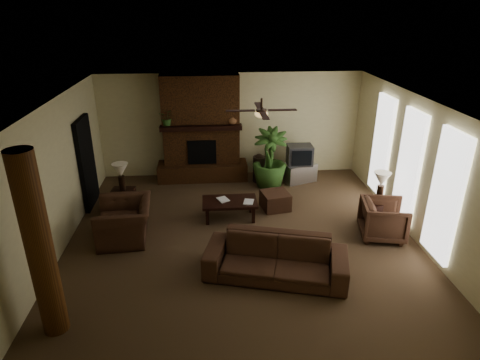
{
  "coord_description": "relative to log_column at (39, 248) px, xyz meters",
  "views": [
    {
      "loc": [
        -0.63,
        -7.38,
        4.44
      ],
      "look_at": [
        0.0,
        0.4,
        1.1
      ],
      "focal_mm": 30.98,
      "sensor_mm": 36.0,
      "label": 1
    }
  ],
  "objects": [
    {
      "name": "room_shell",
      "position": [
        2.95,
        2.4,
        0.0
      ],
      "size": [
        7.0,
        7.0,
        7.0
      ],
      "color": "brown",
      "rests_on": "ground"
    },
    {
      "name": "fireplace",
      "position": [
        2.15,
        5.62,
        -0.24
      ],
      "size": [
        2.4,
        0.7,
        2.8
      ],
      "color": "#553016",
      "rests_on": "ground"
    },
    {
      "name": "windows",
      "position": [
        6.4,
        2.6,
        -0.05
      ],
      "size": [
        0.08,
        3.65,
        2.35
      ],
      "color": "white",
      "rests_on": "ground"
    },
    {
      "name": "log_column",
      "position": [
        0.0,
        0.0,
        0.0
      ],
      "size": [
        0.36,
        0.36,
        2.8
      ],
      "primitive_type": "cylinder",
      "color": "#583316",
      "rests_on": "ground"
    },
    {
      "name": "doorway",
      "position": [
        -0.49,
        4.2,
        -0.35
      ],
      "size": [
        0.1,
        1.0,
        2.1
      ],
      "primitive_type": "cube",
      "color": "black",
      "rests_on": "ground"
    },
    {
      "name": "ceiling_fan",
      "position": [
        3.35,
        2.7,
        1.13
      ],
      "size": [
        1.35,
        1.35,
        0.37
      ],
      "color": "black",
      "rests_on": "ceiling"
    },
    {
      "name": "sofa",
      "position": [
        3.43,
        1.03,
        -0.92
      ],
      "size": [
        2.55,
        1.33,
        0.96
      ],
      "primitive_type": "imported",
      "rotation": [
        0.0,
        0.0,
        -0.26
      ],
      "color": "#452B1D",
      "rests_on": "ground"
    },
    {
      "name": "armchair_left",
      "position": [
        0.59,
        2.53,
        -0.87
      ],
      "size": [
        0.89,
        1.27,
        1.05
      ],
      "primitive_type": "imported",
      "rotation": [
        0.0,
        0.0,
        -1.48
      ],
      "color": "#452B1D",
      "rests_on": "ground"
    },
    {
      "name": "armchair_right",
      "position": [
        5.82,
        2.16,
        -0.96
      ],
      "size": [
        0.94,
        0.98,
        0.87
      ],
      "primitive_type": "imported",
      "rotation": [
        0.0,
        0.0,
        1.38
      ],
      "color": "#452B1D",
      "rests_on": "ground"
    },
    {
      "name": "coffee_table",
      "position": [
        2.75,
        3.22,
        -1.03
      ],
      "size": [
        1.2,
        0.7,
        0.43
      ],
      "color": "black",
      "rests_on": "ground"
    },
    {
      "name": "ottoman",
      "position": [
        3.84,
        3.62,
        -1.2
      ],
      "size": [
        0.7,
        0.7,
        0.4
      ],
      "primitive_type": "cube",
      "rotation": [
        0.0,
        0.0,
        0.19
      ],
      "color": "#452B1D",
      "rests_on": "ground"
    },
    {
      "name": "tv_stand",
      "position": [
        4.74,
        5.19,
        -1.15
      ],
      "size": [
        0.97,
        0.77,
        0.5
      ],
      "primitive_type": "cube",
      "rotation": [
        0.0,
        0.0,
        0.36
      ],
      "color": "#B1B1B4",
      "rests_on": "ground"
    },
    {
      "name": "tv",
      "position": [
        4.72,
        5.14,
        -0.64
      ],
      "size": [
        0.66,
        0.54,
        0.52
      ],
      "color": "#333235",
      "rests_on": "tv_stand"
    },
    {
      "name": "floor_vase",
      "position": [
        3.66,
        5.26,
        -0.97
      ],
      "size": [
        0.34,
        0.34,
        0.77
      ],
      "color": "black",
      "rests_on": "ground"
    },
    {
      "name": "floor_plant",
      "position": [
        3.88,
        4.89,
        -0.96
      ],
      "size": [
        0.98,
        1.61,
        0.87
      ],
      "primitive_type": "imported",
      "rotation": [
        0.0,
        0.0,
        -0.07
      ],
      "color": "#355C24",
      "rests_on": "ground"
    },
    {
      "name": "side_table_left",
      "position": [
        0.35,
        3.69,
        -1.12
      ],
      "size": [
        0.54,
        0.54,
        0.55
      ],
      "primitive_type": "cube",
      "rotation": [
        0.0,
        0.0,
        -0.09
      ],
      "color": "black",
      "rests_on": "ground"
    },
    {
      "name": "lamp_left",
      "position": [
        0.37,
        3.69,
        -0.4
      ],
      "size": [
        0.44,
        0.44,
        0.65
      ],
      "color": "black",
      "rests_on": "side_table_left"
    },
    {
      "name": "side_table_right",
      "position": [
        5.88,
        2.74,
        -1.12
      ],
      "size": [
        0.63,
        0.63,
        0.55
      ],
      "primitive_type": "cube",
      "rotation": [
        0.0,
        0.0,
        0.32
      ],
      "color": "black",
      "rests_on": "ground"
    },
    {
      "name": "lamp_right",
      "position": [
        5.93,
        2.73,
        -0.4
      ],
      "size": [
        0.37,
        0.37,
        0.65
      ],
      "color": "black",
      "rests_on": "side_table_right"
    },
    {
      "name": "mantel_plant",
      "position": [
        1.3,
        5.43,
        0.32
      ],
      "size": [
        0.48,
        0.51,
        0.33
      ],
      "primitive_type": "imported",
      "rotation": [
        0.0,
        0.0,
        -0.29
      ],
      "color": "#355C24",
      "rests_on": "fireplace"
    },
    {
      "name": "mantel_vase",
      "position": [
        2.97,
        5.43,
        0.27
      ],
      "size": [
        0.28,
        0.29,
        0.22
      ],
      "primitive_type": "imported",
      "rotation": [
        0.0,
        0.0,
        0.34
      ],
      "color": "#915D3A",
      "rests_on": "fireplace"
    },
    {
      "name": "book_a",
      "position": [
        2.51,
        3.22,
        -0.83
      ],
      "size": [
        0.21,
        0.11,
        0.29
      ],
      "primitive_type": "imported",
      "rotation": [
        0.0,
        0.0,
        0.41
      ],
      "color": "#999999",
      "rests_on": "coffee_table"
    },
    {
      "name": "book_b",
      "position": [
        3.06,
        3.13,
        -0.82
      ],
      "size": [
        0.21,
        0.07,
        0.29
      ],
      "primitive_type": "imported",
      "rotation": [
        0.0,
        0.0,
        -0.24
      ],
      "color": "#999999",
      "rests_on": "coffee_table"
    }
  ]
}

